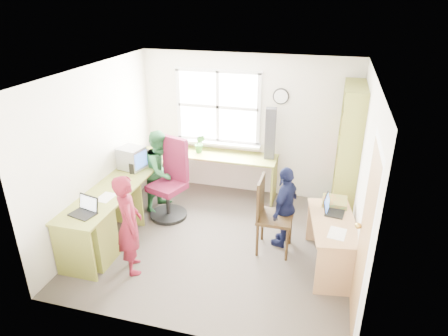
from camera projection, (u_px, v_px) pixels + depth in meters
name	position (u px, v px, depth m)	size (l,w,h in m)	color
room	(222.00, 161.00, 5.30)	(3.64, 3.44, 2.44)	#423B34
l_desk	(124.00, 212.00, 5.60)	(2.38, 2.95, 0.75)	olive
right_desk	(332.00, 234.00, 5.03)	(0.72, 1.24, 0.67)	tan
bookshelf	(347.00, 158.00, 5.96)	(0.30, 1.02, 2.10)	olive
swivel_chair	(171.00, 184.00, 6.21)	(0.74, 0.74, 1.26)	black
wooden_chair	(269.00, 212.00, 5.34)	(0.46, 0.46, 1.07)	#352411
crt_monitor	(132.00, 158.00, 6.15)	(0.41, 0.38, 0.35)	gray
laptop_left	(85.00, 210.00, 4.97)	(0.36, 0.32, 0.21)	black
laptop_right	(332.00, 208.00, 5.15)	(0.30, 0.35, 0.22)	black
speaker_a	(133.00, 168.00, 6.03)	(0.09, 0.09, 0.17)	black
speaker_b	(148.00, 155.00, 6.48)	(0.10, 0.10, 0.18)	black
cd_tower	(270.00, 134.00, 6.45)	(0.19, 0.17, 0.85)	black
game_box	(335.00, 202.00, 5.35)	(0.33, 0.33, 0.06)	red
paper_a	(106.00, 197.00, 5.36)	(0.21, 0.29, 0.00)	white
paper_b	(337.00, 233.00, 4.70)	(0.23, 0.30, 0.00)	white
potted_plant	(200.00, 144.00, 6.76)	(0.18, 0.15, 0.33)	#2E6A2A
person_red	(129.00, 224.00, 4.90)	(0.48, 0.32, 1.33)	maroon
person_green	(161.00, 170.00, 6.37)	(0.64, 0.50, 1.32)	#2B6B38
person_navy	(285.00, 207.00, 5.45)	(0.69, 0.29, 1.18)	#121739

